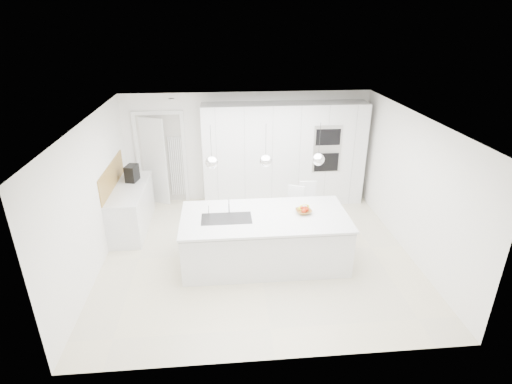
{
  "coord_description": "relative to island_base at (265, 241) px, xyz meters",
  "views": [
    {
      "loc": [
        -0.59,
        -6.24,
        4.01
      ],
      "look_at": [
        0.0,
        0.3,
        1.1
      ],
      "focal_mm": 28.0,
      "sensor_mm": 36.0,
      "label": 1
    }
  ],
  "objects": [
    {
      "name": "oven_stack",
      "position": [
        1.6,
        2.19,
        0.92
      ],
      "size": [
        0.62,
        0.04,
        1.05
      ],
      "primitive_type": null,
      "color": "#A5A5A8",
      "rests_on": "tall_cabinets"
    },
    {
      "name": "apple_a",
      "position": [
        0.72,
        0.08,
        0.54
      ],
      "size": [
        0.08,
        0.08,
        0.08
      ],
      "primitive_type": "sphere",
      "color": "red",
      "rests_on": "fruit_bowl"
    },
    {
      "name": "apple_b",
      "position": [
        0.71,
        0.12,
        0.54
      ],
      "size": [
        0.08,
        0.08,
        0.08
      ],
      "primitive_type": "sphere",
      "color": "red",
      "rests_on": "fruit_bowl"
    },
    {
      "name": "island_sink",
      "position": [
        -0.65,
        -0.0,
        0.39
      ],
      "size": [
        0.84,
        0.44,
        0.18
      ],
      "primitive_type": null,
      "color": "#3F3F42",
      "rests_on": "island_worktop"
    },
    {
      "name": "island_worktop",
      "position": [
        0.0,
        0.05,
        0.45
      ],
      "size": [
        2.84,
        1.4,
        0.04
      ],
      "primitive_type": "cube",
      "color": "white",
      "rests_on": "island_base"
    },
    {
      "name": "pendant_right",
      "position": [
        0.85,
        -0.0,
        1.47
      ],
      "size": [
        0.2,
        0.2,
        0.2
      ],
      "primitive_type": "sphere",
      "color": "white",
      "rests_on": "ceiling"
    },
    {
      "name": "tall_cabinets",
      "position": [
        0.7,
        2.5,
        0.72
      ],
      "size": [
        3.6,
        0.6,
        2.3
      ],
      "primitive_type": "cube",
      "color": "white",
      "rests_on": "floor"
    },
    {
      "name": "espresso_machine",
      "position": [
        -2.53,
        1.84,
        0.64
      ],
      "size": [
        0.26,
        0.35,
        0.33
      ],
      "primitive_type": "cube",
      "rotation": [
        0.0,
        0.0,
        -0.22
      ],
      "color": "black",
      "rests_on": "left_worktop"
    },
    {
      "name": "banana_bunch",
      "position": [
        0.67,
        0.07,
        0.59
      ],
      "size": [
        0.24,
        0.17,
        0.21
      ],
      "primitive_type": "torus",
      "rotation": [
        1.22,
        0.0,
        0.35
      ],
      "color": "yellow",
      "rests_on": "fruit_bowl"
    },
    {
      "name": "island_base",
      "position": [
        0.0,
        0.0,
        0.0
      ],
      "size": [
        2.8,
        1.2,
        0.86
      ],
      "primitive_type": "cube",
      "color": "white",
      "rests_on": "floor"
    },
    {
      "name": "fruit_bowl",
      "position": [
        0.67,
        0.08,
        0.5
      ],
      "size": [
        0.31,
        0.31,
        0.07
      ],
      "primitive_type": "imported",
      "rotation": [
        0.0,
        0.0,
        0.14
      ],
      "color": "#AA823D",
      "rests_on": "island_worktop"
    },
    {
      "name": "apple_c",
      "position": [
        0.67,
        0.03,
        0.54
      ],
      "size": [
        0.08,
        0.08,
        0.08
      ],
      "primitive_type": "sphere",
      "color": "red",
      "rests_on": "fruit_bowl"
    },
    {
      "name": "bar_stool_right",
      "position": [
        0.96,
        0.99,
        0.09
      ],
      "size": [
        0.36,
        0.49,
        1.05
      ],
      "primitive_type": null,
      "rotation": [
        0.0,
        0.0,
        -0.04
      ],
      "color": "white",
      "rests_on": "floor"
    },
    {
      "name": "left_worktop",
      "position": [
        -2.55,
        1.5,
        0.45
      ],
      "size": [
        0.62,
        1.82,
        0.04
      ],
      "primitive_type": "cube",
      "color": "white",
      "rests_on": "left_base_cabinets"
    },
    {
      "name": "oak_backsplash",
      "position": [
        -2.84,
        1.5,
        0.72
      ],
      "size": [
        0.02,
        1.8,
        0.5
      ],
      "primitive_type": "cube",
      "color": "#AA823D",
      "rests_on": "wall_left"
    },
    {
      "name": "bar_stool_left",
      "position": [
        0.72,
        0.87,
        0.08
      ],
      "size": [
        0.49,
        0.56,
        1.01
      ],
      "primitive_type": null,
      "rotation": [
        0.0,
        0.0,
        -0.42
      ],
      "color": "white",
      "rests_on": "floor"
    },
    {
      "name": "hallway_door",
      "position": [
        -2.3,
        2.72,
        0.57
      ],
      "size": [
        0.76,
        0.38,
        2.0
      ],
      "primitive_type": "cube",
      "rotation": [
        0.0,
        0.0,
        -0.44
      ],
      "color": "white",
      "rests_on": "floor"
    },
    {
      "name": "radiator",
      "position": [
        -1.73,
        2.76,
        0.42
      ],
      "size": [
        0.32,
        0.04,
        1.4
      ],
      "primitive_type": null,
      "color": "white",
      "rests_on": "floor"
    },
    {
      "name": "wall_back",
      "position": [
        -0.1,
        2.8,
        0.82
      ],
      "size": [
        5.5,
        0.0,
        5.5
      ],
      "primitive_type": "plane",
      "rotation": [
        1.57,
        0.0,
        0.0
      ],
      "color": "white",
      "rests_on": "ground"
    },
    {
      "name": "ceiling",
      "position": [
        -0.1,
        0.3,
        2.07
      ],
      "size": [
        5.5,
        5.5,
        0.0
      ],
      "primitive_type": "plane",
      "rotation": [
        3.14,
        0.0,
        0.0
      ],
      "color": "white",
      "rests_on": "wall_back"
    },
    {
      "name": "pendant_left",
      "position": [
        -0.85,
        -0.0,
        1.47
      ],
      "size": [
        0.2,
        0.2,
        0.2
      ],
      "primitive_type": "sphere",
      "color": "white",
      "rests_on": "ceiling"
    },
    {
      "name": "apple_extra_3",
      "position": [
        0.65,
        0.13,
        0.54
      ],
      "size": [
        0.08,
        0.08,
        0.08
      ],
      "primitive_type": "sphere",
      "color": "red",
      "rests_on": "fruit_bowl"
    },
    {
      "name": "doorway_frame",
      "position": [
        -2.05,
        2.77,
        0.59
      ],
      "size": [
        1.11,
        0.08,
        2.13
      ],
      "primitive_type": null,
      "color": "white",
      "rests_on": "floor"
    },
    {
      "name": "island_tap",
      "position": [
        -0.6,
        0.2,
        0.62
      ],
      "size": [
        0.02,
        0.02,
        0.3
      ],
      "primitive_type": "cylinder",
      "color": "white",
      "rests_on": "island_worktop"
    },
    {
      "name": "floor",
      "position": [
        -0.1,
        0.3,
        -0.43
      ],
      "size": [
        5.5,
        5.5,
        0.0
      ],
      "primitive_type": "plane",
      "color": "beige",
      "rests_on": "ground"
    },
    {
      "name": "wall_left",
      "position": [
        -2.85,
        0.3,
        0.82
      ],
      "size": [
        0.0,
        5.0,
        5.0
      ],
      "primitive_type": "plane",
      "rotation": [
        1.57,
        0.0,
        1.57
      ],
      "color": "white",
      "rests_on": "ground"
    },
    {
      "name": "pendant_mid",
      "position": [
        -0.0,
        -0.0,
        1.47
      ],
      "size": [
        0.2,
        0.2,
        0.2
      ],
      "primitive_type": "sphere",
      "color": "white",
      "rests_on": "ceiling"
    },
    {
      "name": "left_base_cabinets",
      "position": [
        -2.55,
        1.5,
        0.0
      ],
      "size": [
        0.6,
        1.8,
        0.86
      ],
      "primitive_type": "cube",
      "color": "white",
      "rests_on": "floor"
    }
  ]
}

